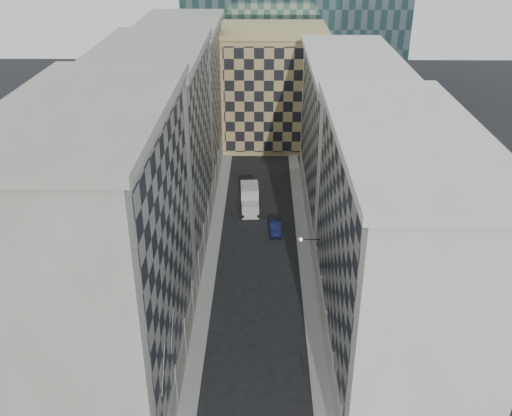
{
  "coord_description": "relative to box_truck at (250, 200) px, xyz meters",
  "views": [
    {
      "loc": [
        0.51,
        -23.93,
        34.2
      ],
      "look_at": [
        -0.03,
        15.18,
        14.13
      ],
      "focal_mm": 40.0,
      "sensor_mm": 36.0,
      "label": 1
    }
  ],
  "objects": [
    {
      "name": "sidewalk_west",
      "position": [
        -4.02,
        -12.51,
        -1.25
      ],
      "size": [
        1.5,
        100.0,
        0.15
      ],
      "primitive_type": "cube",
      "color": "#979792",
      "rests_on": "ground"
    },
    {
      "name": "bldg_left_b",
      "position": [
        -9.65,
        -9.51,
        10.0
      ],
      "size": [
        10.8,
        22.8,
        22.7
      ],
      "color": "#9A988F",
      "rests_on": "ground"
    },
    {
      "name": "bldg_left_a",
      "position": [
        -9.65,
        -31.51,
        10.5
      ],
      "size": [
        10.8,
        22.8,
        23.7
      ],
      "color": "gray",
      "rests_on": "ground"
    },
    {
      "name": "box_truck",
      "position": [
        0.0,
        0.0,
        0.0
      ],
      "size": [
        2.57,
        5.66,
        3.04
      ],
      "rotation": [
        0.0,
        0.0,
        0.06
      ],
      "color": "#BDBDBD",
      "rests_on": "ground"
    },
    {
      "name": "sidewalk_east",
      "position": [
        6.48,
        -12.51,
        -1.25
      ],
      "size": [
        1.5,
        100.0,
        0.15
      ],
      "primitive_type": "cube",
      "color": "#979792",
      "rests_on": "ground"
    },
    {
      "name": "bldg_right_a",
      "position": [
        12.11,
        -27.51,
        9.0
      ],
      "size": [
        10.8,
        26.8,
        20.7
      ],
      "color": "beige",
      "rests_on": "ground"
    },
    {
      "name": "bldg_right_b",
      "position": [
        12.12,
        -0.51,
        8.52
      ],
      "size": [
        10.8,
        28.8,
        19.7
      ],
      "color": "beige",
      "rests_on": "ground"
    },
    {
      "name": "dark_car",
      "position": [
        3.21,
        -6.09,
        -0.68
      ],
      "size": [
        1.52,
        3.97,
        1.29
      ],
      "primitive_type": "imported",
      "rotation": [
        0.0,
        0.0,
        0.04
      ],
      "color": "#10153D",
      "rests_on": "ground"
    },
    {
      "name": "flagpoles_left",
      "position": [
        -4.67,
        -36.51,
        6.68
      ],
      "size": [
        0.1,
        6.33,
        2.33
      ],
      "color": "gray",
      "rests_on": "ground"
    },
    {
      "name": "bracket_lamp",
      "position": [
        5.61,
        -18.51,
        4.88
      ],
      "size": [
        1.98,
        0.36,
        0.36
      ],
      "color": "black",
      "rests_on": "ground"
    },
    {
      "name": "bldg_left_c",
      "position": [
        -9.65,
        12.49,
        9.5
      ],
      "size": [
        10.8,
        22.8,
        21.7
      ],
      "color": "gray",
      "rests_on": "ground"
    },
    {
      "name": "tan_block",
      "position": [
        3.23,
        25.38,
        8.11
      ],
      "size": [
        16.8,
        14.8,
        18.8
      ],
      "color": "tan",
      "rests_on": "ground"
    }
  ]
}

